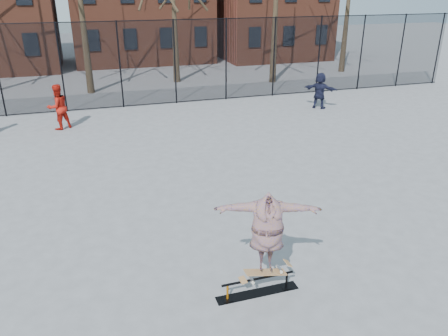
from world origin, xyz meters
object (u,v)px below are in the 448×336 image
object	(u,v)px
skate_rail	(258,287)
skater	(267,236)
skateboard	(265,274)
bystander_navy	(320,91)
bystander_red	(58,107)

from	to	relation	value
skate_rail	skater	distance (m)	1.13
skateboard	skate_rail	bearing A→B (deg)	180.00
skate_rail	bystander_navy	distance (m)	14.16
skate_rail	bystander_red	distance (m)	12.72
skateboard	bystander_navy	size ratio (longest dim) A/B	0.53
skate_rail	skateboard	bearing A→B (deg)	-0.00
bystander_red	bystander_navy	world-z (taller)	bystander_red
bystander_red	bystander_navy	distance (m)	11.70
skateboard	bystander_red	distance (m)	12.76
skate_rail	skater	world-z (taller)	skater
skateboard	skater	distance (m)	0.85
bystander_red	bystander_navy	bearing A→B (deg)	147.15
skateboard	bystander_red	world-z (taller)	bystander_red
skater	bystander_navy	world-z (taller)	skater
skate_rail	bystander_navy	xyz separation A→B (m)	(7.83, 11.78, 0.71)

